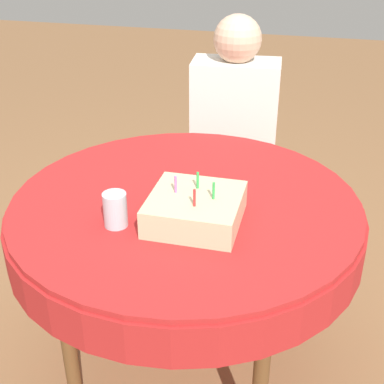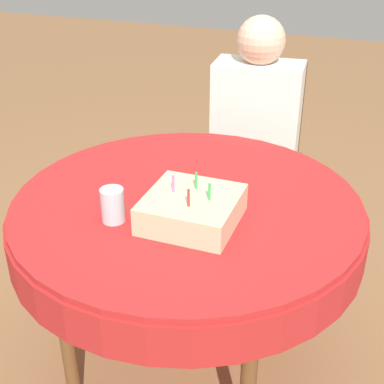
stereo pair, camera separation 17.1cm
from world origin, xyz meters
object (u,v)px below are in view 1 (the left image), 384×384
birthday_cake (195,209)px  drinking_glass (115,210)px  chair (234,149)px  person (234,116)px

birthday_cake → drinking_glass: birthday_cake is taller
drinking_glass → chair: bearing=81.7°
person → chair: bearing=90.0°
person → drinking_glass: size_ratio=10.86×
drinking_glass → person: bearing=80.5°
person → drinking_glass: (-0.18, -1.07, 0.07)m
person → drinking_glass: person is taller
chair → birthday_cake: (0.06, -1.08, 0.28)m
chair → person: size_ratio=0.79×
drinking_glass → birthday_cake: bearing=19.0°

